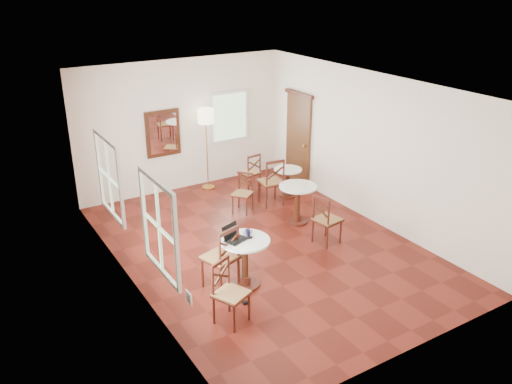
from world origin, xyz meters
TOP-DOWN VIEW (x-y plane):
  - ground at (0.00, 0.00)m, footprint 7.00×7.00m
  - room_shell at (-0.06, 0.27)m, footprint 5.02×7.02m
  - cafe_table_near at (-0.98, -0.96)m, footprint 0.80×0.80m
  - cafe_table_mid at (1.13, 0.54)m, footprint 0.76×0.76m
  - cafe_table_back at (1.73, 1.76)m, footprint 0.62×0.62m
  - chair_near_a at (-1.31, -0.78)m, footprint 0.63×0.63m
  - chair_near_b at (-1.64, -1.66)m, footprint 0.59×0.59m
  - chair_mid_a at (1.17, 1.57)m, footprint 0.55×0.55m
  - chair_mid_b at (1.06, -0.47)m, footprint 0.52×0.52m
  - chair_back_a at (1.18, 2.48)m, footprint 0.47×0.47m
  - chair_back_b at (0.46, 1.58)m, footprint 0.55×0.55m
  - floor_lamp at (0.42, 3.15)m, footprint 0.37×0.37m
  - laptop at (-1.12, -0.86)m, footprint 0.41×0.38m
  - mouse at (-0.89, -0.96)m, footprint 0.10×0.07m
  - navy_mug at (-0.86, -0.86)m, footprint 0.13×0.09m
  - water_glass at (-0.94, -0.90)m, footprint 0.07×0.07m
  - power_adapter at (-1.23, -1.40)m, footprint 0.10×0.06m

SIDE VIEW (x-z plane):
  - ground at x=0.00m, z-range 0.00..0.00m
  - power_adapter at x=-1.23m, z-range 0.00..0.04m
  - cafe_table_back at x=1.73m, z-range 0.08..0.74m
  - chair_back_b at x=0.46m, z-range 0.00..0.85m
  - chair_back_a at x=1.18m, z-range 0.00..0.92m
  - chair_near_b at x=-1.64m, z-range 0.00..0.97m
  - chair_mid_b at x=1.06m, z-range 0.00..0.98m
  - cafe_table_mid at x=1.13m, z-range 0.10..0.90m
  - cafe_table_near at x=-0.98m, z-range 0.10..0.95m
  - chair_mid_a at x=1.17m, z-range 0.00..1.07m
  - chair_near_a at x=-1.31m, z-range 0.00..1.09m
  - mouse at x=-0.89m, z-range 0.85..0.88m
  - navy_mug at x=-0.86m, z-range 0.85..0.95m
  - water_glass at x=-0.94m, z-range 0.85..0.96m
  - laptop at x=-1.12m, z-range 0.79..1.03m
  - floor_lamp at x=0.42m, z-range 0.66..2.57m
  - room_shell at x=-0.06m, z-range 0.38..3.39m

